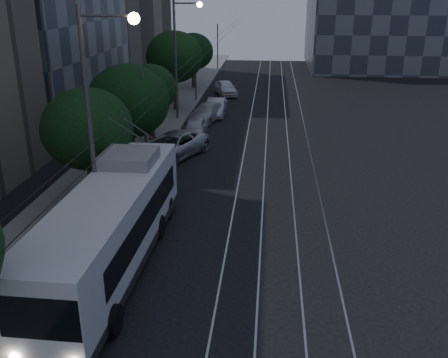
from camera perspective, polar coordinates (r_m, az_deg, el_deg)
ground at (r=20.59m, az=-0.75°, el=-9.24°), size 120.00×120.00×0.00m
sidewalk at (r=40.18m, az=-8.42°, el=5.94°), size 5.00×90.00×0.15m
tram_rails at (r=39.08m, az=6.05°, el=5.52°), size 4.52×90.00×0.02m
overhead_wires at (r=38.92m, az=-5.01°, el=10.72°), size 2.23×90.00×6.00m
trolleybus at (r=19.89m, az=-12.72°, el=-5.22°), size 2.92×12.82×5.63m
pickup_silver at (r=32.58m, az=-5.90°, el=3.81°), size 4.75×6.30×1.59m
car_white_a at (r=37.19m, az=-3.32°, el=5.87°), size 1.67×4.01×1.36m
car_white_b at (r=41.82m, az=-1.93°, el=7.63°), size 3.34×5.19×1.40m
car_white_c at (r=43.52m, az=-0.93°, el=8.18°), size 1.52×4.30×1.41m
car_white_d at (r=52.15m, az=0.20°, el=10.37°), size 3.03×4.66×1.48m
tree_1 at (r=25.46m, az=-15.35°, el=5.53°), size 4.49×4.49×5.93m
tree_2 at (r=30.63m, az=-10.85°, el=8.71°), size 4.91×4.91×6.25m
tree_3 at (r=35.75m, az=-8.49°, el=10.12°), size 3.80×3.80×5.49m
tree_4 at (r=44.76m, az=-5.68°, el=13.71°), size 4.92×4.92×6.99m
tree_5 at (r=55.18m, az=-3.55°, el=14.32°), size 4.33×4.33×5.94m
streetlamp_near at (r=20.36m, az=-14.17°, el=7.76°), size 2.38×0.44×9.82m
streetlamp_far at (r=41.30m, az=-5.03°, el=14.62°), size 2.34×0.44×9.64m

